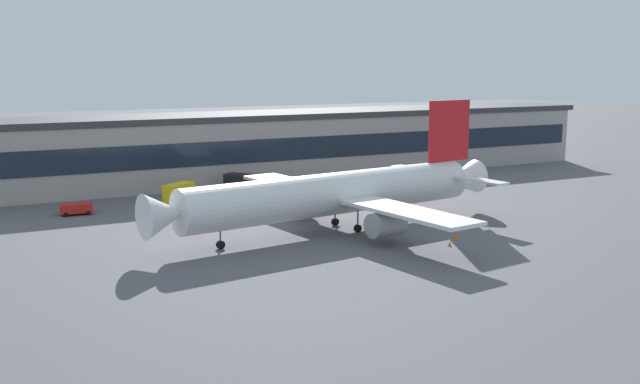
# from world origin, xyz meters

# --- Properties ---
(ground_plane) EXTENTS (600.00, 600.00, 0.00)m
(ground_plane) POSITION_xyz_m (0.00, 0.00, 0.00)
(ground_plane) COLOR #56565B
(terminal_building) EXTENTS (160.91, 18.07, 13.64)m
(terminal_building) POSITION_xyz_m (0.00, 50.44, 6.84)
(terminal_building) COLOR #9E9993
(terminal_building) RESTS_ON ground_plane
(airliner) EXTENTS (57.00, 48.58, 17.86)m
(airliner) POSITION_xyz_m (-8.09, 0.45, 5.34)
(airliner) COLOR white
(airliner) RESTS_ON ground_plane
(pushback_tractor) EXTENTS (5.01, 3.01, 1.75)m
(pushback_tractor) POSITION_xyz_m (-39.25, 29.19, 1.05)
(pushback_tractor) COLOR red
(pushback_tractor) RESTS_ON ground_plane
(stair_truck) EXTENTS (6.25, 5.50, 3.55)m
(stair_truck) POSITION_xyz_m (-22.53, 29.95, 1.98)
(stair_truck) COLOR yellow
(stair_truck) RESTS_ON ground_plane
(baggage_tug) EXTENTS (3.91, 2.66, 1.85)m
(baggage_tug) POSITION_xyz_m (42.46, 32.84, 1.09)
(baggage_tug) COLOR white
(baggage_tug) RESTS_ON ground_plane
(crew_van) EXTENTS (3.23, 5.54, 2.55)m
(crew_van) POSITION_xyz_m (15.80, 28.25, 1.46)
(crew_van) COLOR white
(crew_van) RESTS_ON ground_plane
(fuel_truck) EXTENTS (7.41, 8.33, 3.35)m
(fuel_truck) POSITION_xyz_m (-7.81, 35.44, 1.88)
(fuel_truck) COLOR black
(fuel_truck) RESTS_ON ground_plane
(traffic_cone_0) EXTENTS (0.50, 0.50, 0.62)m
(traffic_cone_0) POSITION_xyz_m (0.33, -14.39, 0.31)
(traffic_cone_0) COLOR #F2590C
(traffic_cone_0) RESTS_ON ground_plane
(traffic_cone_1) EXTENTS (0.58, 0.58, 0.73)m
(traffic_cone_1) POSITION_xyz_m (3.38, -11.70, 0.37)
(traffic_cone_1) COLOR #F2590C
(traffic_cone_1) RESTS_ON ground_plane
(traffic_cone_2) EXTENTS (0.46, 0.46, 0.58)m
(traffic_cone_2) POSITION_xyz_m (10.54, -6.60, 0.29)
(traffic_cone_2) COLOR #F2590C
(traffic_cone_2) RESTS_ON ground_plane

